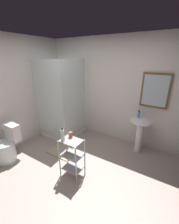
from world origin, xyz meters
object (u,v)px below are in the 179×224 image
(storage_cart, at_px, (72,155))
(bath_mat, at_px, (62,152))
(shower_stall, at_px, (63,119))
(pedestal_sink, at_px, (140,129))
(toilet, at_px, (8,147))
(rinse_cup, at_px, (71,135))
(lotion_bottle_white, at_px, (63,135))
(hand_soap_bottle, at_px, (139,114))

(storage_cart, distance_m, bath_mat, 0.88)
(shower_stall, distance_m, storage_cart, 1.53)
(bath_mat, bearing_deg, storage_cart, -32.47)
(pedestal_sink, distance_m, toilet, 2.82)
(bath_mat, bearing_deg, shower_stall, 126.17)
(shower_stall, height_order, pedestal_sink, shower_stall)
(shower_stall, bearing_deg, rinse_cup, -43.10)
(bath_mat, bearing_deg, toilet, -134.89)
(shower_stall, xyz_separation_m, bath_mat, (0.47, -0.64, -0.45))
(shower_stall, relative_size, pedestal_sink, 2.47)
(storage_cart, distance_m, lotion_bottle_white, 0.43)
(shower_stall, relative_size, toilet, 2.63)
(hand_soap_bottle, xyz_separation_m, lotion_bottle_white, (-0.86, -1.46, -0.04))
(lotion_bottle_white, bearing_deg, shower_stall, 131.66)
(pedestal_sink, distance_m, bath_mat, 1.84)
(hand_soap_bottle, height_order, lotion_bottle_white, hand_soap_bottle)
(shower_stall, bearing_deg, hand_soap_bottle, 10.32)
(storage_cart, relative_size, rinse_cup, 7.45)
(pedestal_sink, xyz_separation_m, storage_cart, (-0.83, -1.36, -0.14))
(pedestal_sink, xyz_separation_m, bath_mat, (-1.47, -0.95, -0.57))
(shower_stall, xyz_separation_m, pedestal_sink, (1.94, 0.31, 0.12))
(toilet, distance_m, lotion_bottle_white, 1.42)
(hand_soap_bottle, distance_m, rinse_cup, 1.55)
(shower_stall, height_order, bath_mat, shower_stall)
(rinse_cup, xyz_separation_m, bath_mat, (-0.57, 0.34, -0.78))
(pedestal_sink, relative_size, storage_cart, 1.09)
(pedestal_sink, bearing_deg, rinse_cup, -124.98)
(lotion_bottle_white, bearing_deg, pedestal_sink, 56.62)
(rinse_cup, bearing_deg, toilet, -162.29)
(pedestal_sink, bearing_deg, bath_mat, -147.24)
(shower_stall, bearing_deg, bath_mat, -53.83)
(hand_soap_bottle, bearing_deg, toilet, -141.02)
(rinse_cup, bearing_deg, pedestal_sink, 55.02)
(pedestal_sink, relative_size, bath_mat, 1.35)
(pedestal_sink, height_order, bath_mat, pedestal_sink)
(hand_soap_bottle, relative_size, lotion_bottle_white, 0.72)
(toilet, height_order, rinse_cup, rinse_cup)
(hand_soap_bottle, bearing_deg, lotion_bottle_white, -120.50)
(storage_cart, bearing_deg, toilet, -165.95)
(shower_stall, relative_size, bath_mat, 3.33)
(pedestal_sink, bearing_deg, shower_stall, -170.98)
(storage_cart, height_order, bath_mat, storage_cart)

